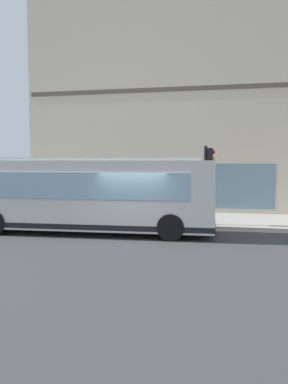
# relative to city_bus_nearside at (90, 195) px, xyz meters

# --- Properties ---
(ground) EXTENTS (120.00, 120.00, 0.00)m
(ground) POSITION_rel_city_bus_nearside_xyz_m (-0.77, -2.08, -1.55)
(ground) COLOR #38383A
(sidewalk_curb) EXTENTS (4.69, 40.00, 0.15)m
(sidewalk_curb) POSITION_rel_city_bus_nearside_xyz_m (4.18, -2.08, -1.48)
(sidewalk_curb) COLOR #9E9991
(sidewalk_curb) RESTS_ON ground
(building_corner) EXTENTS (9.05, 16.43, 12.39)m
(building_corner) POSITION_rel_city_bus_nearside_xyz_m (11.02, -2.08, 4.63)
(building_corner) COLOR beige
(building_corner) RESTS_ON ground
(city_bus_nearside) EXTENTS (3.04, 10.15, 3.07)m
(city_bus_nearside) POSITION_rel_city_bus_nearside_xyz_m (0.00, 0.00, 0.00)
(city_bus_nearside) COLOR silver
(city_bus_nearside) RESTS_ON ground
(traffic_light_near_corner) EXTENTS (0.32, 0.49, 3.44)m
(traffic_light_near_corner) POSITION_rel_city_bus_nearside_xyz_m (2.36, -4.60, 0.99)
(traffic_light_near_corner) COLOR black
(traffic_light_near_corner) RESTS_ON sidewalk_curb
(fire_hydrant) EXTENTS (0.35, 0.35, 0.74)m
(fire_hydrant) POSITION_rel_city_bus_nearside_xyz_m (3.60, -0.52, -1.04)
(fire_hydrant) COLOR yellow
(fire_hydrant) RESTS_ON sidewalk_curb
(pedestrian_near_hydrant) EXTENTS (0.32, 0.32, 1.71)m
(pedestrian_near_hydrant) POSITION_rel_city_bus_nearside_xyz_m (2.73, -0.75, -0.42)
(pedestrian_near_hydrant) COLOR gold
(pedestrian_near_hydrant) RESTS_ON sidewalk_curb
(pedestrian_by_light_pole) EXTENTS (0.32, 0.32, 1.79)m
(pedestrian_by_light_pole) POSITION_rel_city_bus_nearside_xyz_m (4.22, -1.18, -0.37)
(pedestrian_by_light_pole) COLOR #8C3F8C
(pedestrian_by_light_pole) RESTS_ON sidewalk_curb
(pedestrian_near_building_entrance) EXTENTS (0.32, 0.32, 1.77)m
(pedestrian_near_building_entrance) POSITION_rel_city_bus_nearside_xyz_m (2.75, 1.08, -0.38)
(pedestrian_near_building_entrance) COLOR black
(pedestrian_near_building_entrance) RESTS_ON sidewalk_curb
(newspaper_vending_box) EXTENTS (0.44, 0.42, 0.90)m
(newspaper_vending_box) POSITION_rel_city_bus_nearside_xyz_m (5.61, 3.31, -0.95)
(newspaper_vending_box) COLOR #197233
(newspaper_vending_box) RESTS_ON sidewalk_curb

